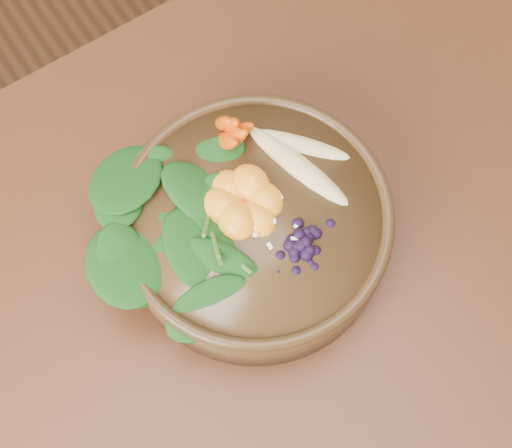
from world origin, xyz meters
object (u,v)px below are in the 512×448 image
(dining_table, at_px, (308,346))
(mandarin_cluster, at_px, (243,197))
(banana_halves, at_px, (300,149))
(kale_heap, at_px, (182,205))
(carrot_cluster, at_px, (226,121))
(stoneware_bowl, at_px, (256,228))
(blueberry_pile, at_px, (306,237))

(dining_table, height_order, mandarin_cluster, mandarin_cluster)
(banana_halves, relative_size, mandarin_cluster, 1.77)
(kale_heap, xyz_separation_m, carrot_cluster, (0.08, 0.05, 0.02))
(banana_halves, bearing_deg, carrot_cluster, 113.06)
(stoneware_bowl, xyz_separation_m, blueberry_pile, (0.02, -0.05, 0.06))
(dining_table, height_order, carrot_cluster, carrot_cluster)
(dining_table, height_order, banana_halves, banana_halves)
(kale_heap, bearing_deg, stoneware_bowl, -34.04)
(stoneware_bowl, height_order, blueberry_pile, blueberry_pile)
(dining_table, distance_m, kale_heap, 0.25)
(stoneware_bowl, bearing_deg, banana_halves, 21.84)
(carrot_cluster, height_order, mandarin_cluster, carrot_cluster)
(stoneware_bowl, height_order, kale_heap, kale_heap)
(stoneware_bowl, relative_size, carrot_cluster, 3.62)
(carrot_cluster, bearing_deg, banana_halves, -66.94)
(blueberry_pile, bearing_deg, stoneware_bowl, 111.96)
(carrot_cluster, distance_m, banana_halves, 0.08)
(kale_heap, distance_m, mandarin_cluster, 0.06)
(stoneware_bowl, bearing_deg, blueberry_pile, -68.04)
(dining_table, relative_size, banana_halves, 10.23)
(banana_halves, relative_size, blueberry_pile, 1.21)
(stoneware_bowl, height_order, carrot_cluster, carrot_cluster)
(dining_table, relative_size, kale_heap, 8.74)
(dining_table, distance_m, stoneware_bowl, 0.17)
(dining_table, xyz_separation_m, carrot_cluster, (0.03, 0.20, 0.21))
(carrot_cluster, bearing_deg, dining_table, -116.54)
(blueberry_pile, bearing_deg, dining_table, -112.34)
(stoneware_bowl, distance_m, mandarin_cluster, 0.06)
(banana_halves, xyz_separation_m, blueberry_pile, (-0.05, -0.08, 0.01))
(banana_halves, distance_m, blueberry_pile, 0.10)
(dining_table, height_order, stoneware_bowl, stoneware_bowl)
(mandarin_cluster, height_order, blueberry_pile, blueberry_pile)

